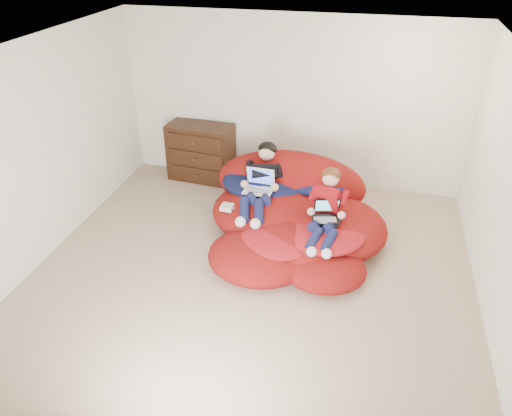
% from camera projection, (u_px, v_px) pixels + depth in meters
% --- Properties ---
extents(room_shell, '(5.10, 5.10, 2.77)m').
position_uv_depth(room_shell, '(251.00, 259.00, 5.66)').
color(room_shell, tan).
rests_on(room_shell, ground).
extents(dresser, '(1.02, 0.60, 0.88)m').
position_uv_depth(dresser, '(201.00, 152.00, 7.70)').
color(dresser, black).
rests_on(dresser, ground).
extents(beanbag_pile, '(2.39, 2.43, 0.93)m').
position_uv_depth(beanbag_pile, '(293.00, 215.00, 6.42)').
color(beanbag_pile, maroon).
rests_on(beanbag_pile, ground).
extents(cream_pillow, '(0.45, 0.29, 0.29)m').
position_uv_depth(cream_pillow, '(257.00, 163.00, 6.94)').
color(cream_pillow, beige).
rests_on(cream_pillow, beanbag_pile).
extents(older_boy, '(0.42, 1.23, 0.68)m').
position_uv_depth(older_boy, '(261.00, 179.00, 6.43)').
color(older_boy, black).
rests_on(older_boy, beanbag_pile).
extents(younger_boy, '(0.39, 1.00, 0.71)m').
position_uv_depth(younger_boy, '(327.00, 206.00, 5.88)').
color(younger_boy, '#9F0E15').
rests_on(younger_boy, beanbag_pile).
extents(laptop_white, '(0.37, 0.33, 0.26)m').
position_uv_depth(laptop_white, '(259.00, 184.00, 6.34)').
color(laptop_white, silver).
rests_on(laptop_white, older_boy).
extents(laptop_black, '(0.35, 0.35, 0.22)m').
position_uv_depth(laptop_black, '(326.00, 213.00, 5.87)').
color(laptop_black, black).
rests_on(laptop_black, younger_boy).
extents(power_adapter, '(0.16, 0.16, 0.06)m').
position_uv_depth(power_adapter, '(227.00, 207.00, 6.28)').
color(power_adapter, silver).
rests_on(power_adapter, beanbag_pile).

